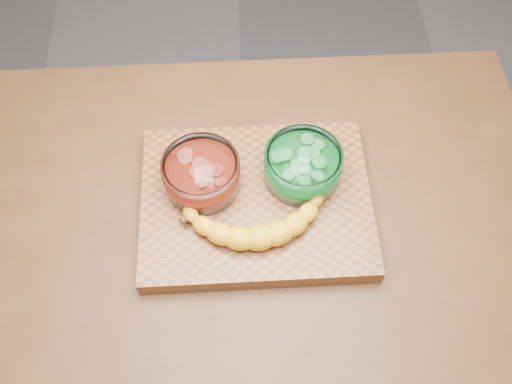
{
  "coord_description": "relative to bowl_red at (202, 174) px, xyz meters",
  "views": [
    {
      "loc": [
        -0.03,
        -0.56,
        1.9
      ],
      "look_at": [
        0.0,
        0.0,
        0.96
      ],
      "focal_mm": 40.0,
      "sensor_mm": 36.0,
      "label": 1
    }
  ],
  "objects": [
    {
      "name": "ground",
      "position": [
        0.1,
        -0.04,
        -0.97
      ],
      "size": [
        3.5,
        3.5,
        0.0
      ],
      "primitive_type": "plane",
      "color": "#5C5B60",
      "rests_on": "ground"
    },
    {
      "name": "counter",
      "position": [
        0.1,
        -0.04,
        -0.52
      ],
      "size": [
        1.2,
        0.8,
        0.9
      ],
      "primitive_type": "cube",
      "color": "#4A2B16",
      "rests_on": "ground"
    },
    {
      "name": "cutting_board",
      "position": [
        0.1,
        -0.04,
        -0.05
      ],
      "size": [
        0.45,
        0.35,
        0.04
      ],
      "primitive_type": "cube",
      "color": "brown",
      "rests_on": "counter"
    },
    {
      "name": "bowl_red",
      "position": [
        0.0,
        0.0,
        0.0
      ],
      "size": [
        0.15,
        0.15,
        0.07
      ],
      "color": "white",
      "rests_on": "cutting_board"
    },
    {
      "name": "bowl_green",
      "position": [
        0.2,
        0.01,
        0.0
      ],
      "size": [
        0.15,
        0.15,
        0.07
      ],
      "color": "white",
      "rests_on": "cutting_board"
    },
    {
      "name": "banana",
      "position": [
        0.1,
        -0.1,
        -0.01
      ],
      "size": [
        0.31,
        0.15,
        0.04
      ],
      "primitive_type": null,
      "color": "orange",
      "rests_on": "cutting_board"
    }
  ]
}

